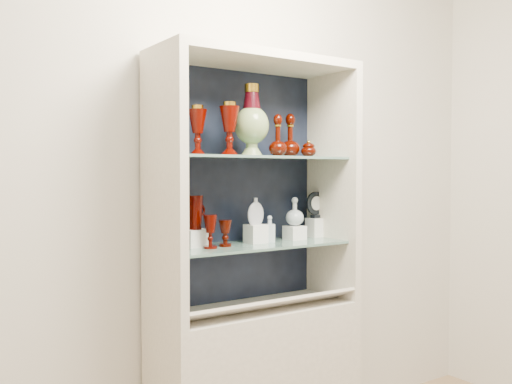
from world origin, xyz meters
TOP-DOWN VIEW (x-y plane):
  - wall_back at (0.00, 1.75)m, footprint 3.50×0.02m
  - cabinet_base at (0.00, 1.53)m, footprint 1.00×0.40m
  - cabinet_back_panel at (0.00, 1.72)m, footprint 0.98×0.02m
  - cabinet_side_left at (-0.48, 1.53)m, footprint 0.04×0.40m
  - cabinet_side_right at (0.48, 1.53)m, footprint 0.04×0.40m
  - cabinet_top_cap at (0.00, 1.53)m, footprint 1.00×0.40m
  - shelf_lower at (0.00, 1.55)m, footprint 0.92×0.34m
  - shelf_upper at (0.00, 1.55)m, footprint 0.92×0.34m
  - label_ledge at (0.00, 1.42)m, footprint 0.92×0.17m
  - label_card_0 at (0.08, 1.42)m, footprint 0.10×0.06m
  - label_card_1 at (-0.25, 1.42)m, footprint 0.10×0.06m
  - label_card_2 at (0.28, 1.42)m, footprint 0.10×0.06m
  - pedestal_lamp_left at (-0.28, 1.58)m, footprint 0.11×0.11m
  - pedestal_lamp_right at (-0.16, 1.51)m, footprint 0.12×0.12m
  - enamel_urn at (-0.03, 1.53)m, footprint 0.19×0.19m
  - ruby_decanter_a at (0.10, 1.49)m, footprint 0.09×0.09m
  - ruby_decanter_b at (0.24, 1.58)m, footprint 0.12×0.12m
  - lidded_bowl at (0.31, 1.51)m, footprint 0.10×0.10m
  - cobalt_goblet at (-0.44, 1.52)m, footprint 0.09×0.09m
  - ruby_goblet_tall at (-0.25, 1.53)m, footprint 0.07×0.07m
  - ruby_goblet_small at (-0.16, 1.55)m, footprint 0.07×0.07m
  - riser_ruby_pitcher at (-0.28, 1.62)m, footprint 0.10×0.10m
  - ruby_pitcher at (-0.28, 1.62)m, footprint 0.14×0.11m
  - clear_square_bottle at (0.11, 1.56)m, footprint 0.06×0.06m
  - riser_flat_flask at (0.03, 1.58)m, footprint 0.09×0.09m
  - flat_flask at (0.03, 1.58)m, footprint 0.10×0.05m
  - riser_clear_round_decanter at (0.27, 1.58)m, footprint 0.09×0.09m
  - clear_round_decanter at (0.27, 1.58)m, footprint 0.12×0.12m
  - riser_cameo_medallion at (0.44, 1.61)m, footprint 0.08×0.08m
  - cameo_medallion at (0.44, 1.61)m, footprint 0.13×0.05m

SIDE VIEW (x-z plane):
  - cabinet_base at x=0.00m, z-range 0.00..0.75m
  - label_ledge at x=0.00m, z-range 0.74..0.82m
  - label_card_0 at x=0.08m, z-range 0.78..0.81m
  - label_card_1 at x=-0.25m, z-range 0.78..0.81m
  - label_card_2 at x=0.28m, z-range 0.78..0.81m
  - shelf_lower at x=0.00m, z-range 1.04..1.05m
  - riser_clear_round_decanter at x=0.27m, z-range 1.05..1.12m
  - riser_ruby_pitcher at x=-0.28m, z-range 1.05..1.13m
  - riser_flat_flask at x=0.03m, z-range 1.05..1.14m
  - riser_cameo_medallion at x=0.44m, z-range 1.05..1.15m
  - ruby_goblet_small at x=-0.16m, z-range 1.05..1.17m
  - clear_square_bottle at x=0.11m, z-range 1.05..1.18m
  - ruby_goblet_tall at x=-0.25m, z-range 1.05..1.20m
  - cobalt_goblet at x=-0.44m, z-range 1.05..1.25m
  - clear_round_decanter at x=0.27m, z-range 1.12..1.26m
  - flat_flask at x=0.03m, z-range 1.14..1.27m
  - ruby_pitcher at x=-0.28m, z-range 1.13..1.29m
  - cameo_medallion at x=0.44m, z-range 1.15..1.30m
  - cabinet_back_panel at x=0.00m, z-range 0.75..1.90m
  - cabinet_side_left at x=-0.48m, z-range 0.75..1.90m
  - cabinet_side_right at x=0.48m, z-range 0.75..1.90m
  - wall_back at x=0.00m, z-range 0.00..2.80m
  - shelf_upper at x=0.00m, z-range 1.46..1.47m
  - lidded_bowl at x=0.31m, z-range 1.47..1.56m
  - ruby_decanter_a at x=0.10m, z-range 1.47..1.69m
  - pedestal_lamp_left at x=-0.28m, z-range 1.47..1.70m
  - ruby_decanter_b at x=0.24m, z-range 1.47..1.70m
  - pedestal_lamp_right at x=-0.16m, z-range 1.47..1.71m
  - enamel_urn at x=-0.03m, z-range 1.47..1.81m
  - cabinet_top_cap at x=0.00m, z-range 1.90..1.94m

